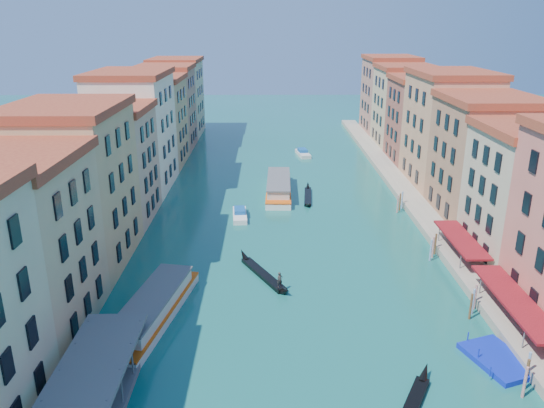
% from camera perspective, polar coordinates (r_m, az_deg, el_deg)
% --- Properties ---
extents(left_bank_palazzos, '(12.80, 128.40, 21.00)m').
position_cam_1_polar(left_bank_palazzos, '(92.37, -15.50, 6.32)').
color(left_bank_palazzos, '#C4B78C').
rests_on(left_bank_palazzos, ground).
extents(right_bank_palazzos, '(12.80, 128.40, 21.00)m').
position_cam_1_polar(right_bank_palazzos, '(95.20, 19.42, 6.32)').
color(right_bank_palazzos, '#AC4136').
rests_on(right_bank_palazzos, ground).
extents(quay, '(4.00, 140.00, 1.00)m').
position_cam_1_polar(quay, '(95.15, 14.28, 1.04)').
color(quay, gray).
rests_on(quay, ground).
extents(restaurant_awnings, '(3.20, 44.55, 3.12)m').
position_cam_1_polar(restaurant_awnings, '(57.83, 24.92, -9.63)').
color(restaurant_awnings, maroon).
rests_on(restaurant_awnings, ground).
extents(vaporetto_stop, '(5.40, 16.40, 3.65)m').
position_cam_1_polar(vaporetto_stop, '(46.26, -18.72, -18.73)').
color(vaporetto_stop, '#5D5D60').
rests_on(vaporetto_stop, ground).
extents(mooring_poles_right, '(1.44, 54.24, 3.20)m').
position_cam_1_polar(mooring_poles_right, '(62.08, 19.90, -8.69)').
color(mooring_poles_right, brown).
rests_on(mooring_poles_right, ground).
extents(mooring_poles_left, '(0.24, 8.24, 3.20)m').
position_cam_1_polar(mooring_poles_left, '(47.14, -21.75, -18.54)').
color(mooring_poles_left, brown).
rests_on(mooring_poles_left, ground).
extents(vaporetto_near, '(7.22, 18.22, 2.65)m').
position_cam_1_polar(vaporetto_near, '(56.61, -12.66, -10.90)').
color(vaporetto_near, silver).
rests_on(vaporetto_near, ground).
extents(vaporetto_far, '(4.72, 18.61, 2.75)m').
position_cam_1_polar(vaporetto_far, '(94.07, 0.71, 1.91)').
color(vaporetto_far, white).
rests_on(vaporetto_far, ground).
extents(gondola_fore, '(6.82, 11.63, 2.53)m').
position_cam_1_polar(gondola_fore, '(64.06, -0.96, -7.44)').
color(gondola_fore, black).
rests_on(gondola_fore, ground).
extents(gondola_far, '(1.86, 12.26, 1.73)m').
position_cam_1_polar(gondola_far, '(92.20, 3.87, 0.93)').
color(gondola_far, black).
rests_on(gondola_far, ground).
extents(motorboat_mid, '(2.55, 6.73, 1.37)m').
position_cam_1_polar(motorboat_mid, '(82.72, -3.49, -1.10)').
color(motorboat_mid, white).
rests_on(motorboat_mid, ground).
extents(motorboat_far, '(3.35, 7.29, 1.45)m').
position_cam_1_polar(motorboat_far, '(121.38, 3.34, 5.50)').
color(motorboat_far, silver).
rests_on(motorboat_far, ground).
extents(blue_dock, '(6.08, 7.37, 0.53)m').
position_cam_1_polar(blue_dock, '(53.61, 23.20, -15.12)').
color(blue_dock, '#0C23B4').
rests_on(blue_dock, ground).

